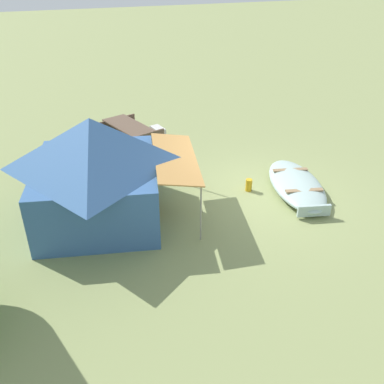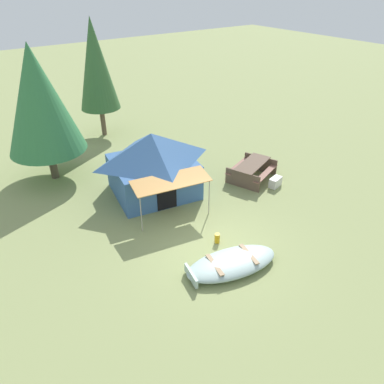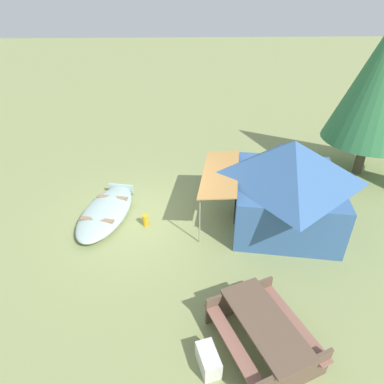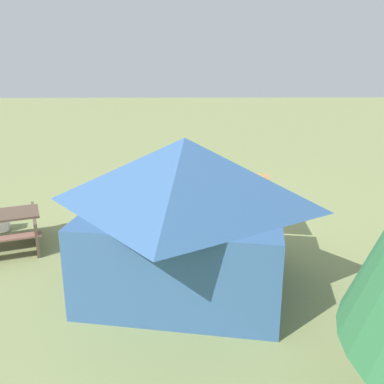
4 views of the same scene
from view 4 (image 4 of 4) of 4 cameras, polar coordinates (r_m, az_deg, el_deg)
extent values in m
plane|color=#889359|center=(11.07, 0.25, -2.26)|extent=(80.00, 80.00, 0.00)
ellipsoid|color=#9FB7B2|center=(12.15, 0.77, 0.43)|extent=(3.10, 1.84, 0.38)
ellipsoid|color=#37403E|center=(12.14, 0.77, 0.56)|extent=(2.84, 1.64, 0.14)
cube|color=#8C6E4D|center=(12.22, -1.92, 1.25)|extent=(0.33, 0.98, 0.04)
cube|color=#8C6E4D|center=(12.03, 3.50, 0.98)|extent=(0.33, 0.98, 0.04)
cube|color=#9FB7B2|center=(12.00, 7.06, 0.18)|extent=(0.24, 0.82, 0.29)
cube|color=#386097|center=(7.10, -0.91, -7.30)|extent=(3.49, 3.23, 1.42)
pyramid|color=#386097|center=(6.68, -0.96, 2.67)|extent=(3.77, 3.49, 1.11)
cube|color=black|center=(8.40, 0.74, -4.23)|extent=(0.75, 0.16, 1.14)
cube|color=#C28A47|center=(8.59, 1.24, 2.37)|extent=(2.88, 1.46, 0.16)
cylinder|color=gray|center=(9.45, -6.16, -1.40)|extent=(0.04, 0.04, 1.35)
cylinder|color=gray|center=(9.14, 9.57, -2.19)|extent=(0.04, 0.04, 1.35)
cube|color=brown|center=(9.41, -20.40, -4.58)|extent=(0.60, 1.45, 0.70)
cylinder|color=gold|center=(11.00, -1.18, -1.47)|extent=(0.18, 0.18, 0.34)
camera|label=1|loc=(11.05, 60.03, 20.36)|focal=40.15mm
camera|label=2|loc=(19.18, 20.22, 28.21)|focal=34.37mm
camera|label=3|loc=(12.40, -43.83, 23.12)|focal=31.12mm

